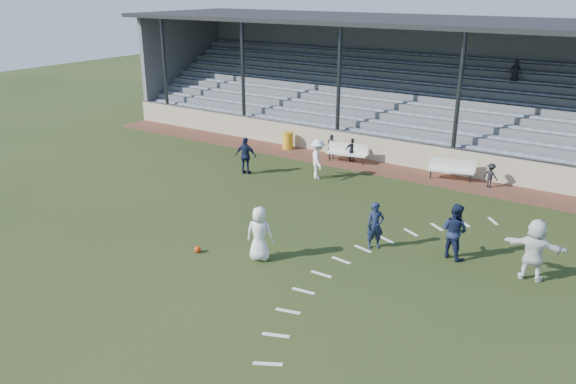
# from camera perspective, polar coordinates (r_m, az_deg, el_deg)

# --- Properties ---
(ground) EXTENTS (90.00, 90.00, 0.00)m
(ground) POSITION_cam_1_polar(r_m,az_deg,el_deg) (18.56, -4.27, -6.02)
(ground) COLOR #273415
(ground) RESTS_ON ground
(cinder_track) EXTENTS (34.00, 2.00, 0.02)m
(cinder_track) POSITION_cam_1_polar(r_m,az_deg,el_deg) (27.01, 9.38, 2.37)
(cinder_track) COLOR #582F23
(cinder_track) RESTS_ON ground
(retaining_wall) EXTENTS (34.00, 0.18, 1.20)m
(retaining_wall) POSITION_cam_1_polar(r_m,az_deg,el_deg) (27.76, 10.35, 4.08)
(retaining_wall) COLOR #B7A88D
(retaining_wall) RESTS_ON ground
(bench_left) EXTENTS (2.04, 0.76, 0.95)m
(bench_left) POSITION_cam_1_polar(r_m,az_deg,el_deg) (27.60, 6.06, 4.17)
(bench_left) COLOR silver
(bench_left) RESTS_ON cinder_track
(bench_right) EXTENTS (2.04, 0.94, 0.95)m
(bench_right) POSITION_cam_1_polar(r_m,az_deg,el_deg) (25.96, 16.30, 2.40)
(bench_right) COLOR silver
(bench_right) RESTS_ON cinder_track
(trash_bin) EXTENTS (0.56, 0.56, 0.89)m
(trash_bin) POSITION_cam_1_polar(r_m,az_deg,el_deg) (29.78, -0.02, 5.25)
(trash_bin) COLOR gold
(trash_bin) RESTS_ON cinder_track
(football) EXTENTS (0.22, 0.22, 0.22)m
(football) POSITION_cam_1_polar(r_m,az_deg,el_deg) (18.62, -9.17, -5.77)
(football) COLOR red
(football) RESTS_ON ground
(player_white_lead) EXTENTS (1.00, 0.81, 1.77)m
(player_white_lead) POSITION_cam_1_polar(r_m,az_deg,el_deg) (17.65, -2.90, -4.25)
(player_white_lead) COLOR white
(player_white_lead) RESTS_ON ground
(player_navy_lead) EXTENTS (0.69, 0.67, 1.59)m
(player_navy_lead) POSITION_cam_1_polar(r_m,az_deg,el_deg) (18.64, 8.86, -3.40)
(player_navy_lead) COLOR #151F3C
(player_navy_lead) RESTS_ON ground
(player_navy_mid) EXTENTS (1.05, 0.92, 1.82)m
(player_navy_mid) POSITION_cam_1_polar(r_m,az_deg,el_deg) (18.52, 16.55, -3.81)
(player_navy_mid) COLOR #151F3C
(player_navy_mid) RESTS_ON ground
(player_white_wing) EXTENTS (1.25, 1.32, 1.80)m
(player_white_wing) POSITION_cam_1_polar(r_m,az_deg,el_deg) (25.10, 3.04, 3.35)
(player_white_wing) COLOR white
(player_white_wing) RESTS_ON ground
(player_navy_wing) EXTENTS (1.08, 0.65, 1.71)m
(player_navy_wing) POSITION_cam_1_polar(r_m,az_deg,el_deg) (25.79, -4.31, 3.69)
(player_navy_wing) COLOR #151F3C
(player_navy_wing) RESTS_ON ground
(player_white_back) EXTENTS (1.81, 0.72, 1.91)m
(player_white_back) POSITION_cam_1_polar(r_m,az_deg,el_deg) (17.96, 23.74, -5.38)
(player_white_back) COLOR white
(player_white_back) RESTS_ON ground
(sub_left_near) EXTENTS (0.48, 0.35, 1.23)m
(sub_left_near) POSITION_cam_1_polar(r_m,az_deg,el_deg) (28.14, 4.43, 4.64)
(sub_left_near) COLOR black
(sub_left_near) RESTS_ON cinder_track
(sub_left_far) EXTENTS (0.75, 0.53, 1.18)m
(sub_left_far) POSITION_cam_1_polar(r_m,az_deg,el_deg) (27.67, 6.56, 4.24)
(sub_left_far) COLOR black
(sub_left_far) RESTS_ON cinder_track
(sub_right) EXTENTS (0.77, 0.58, 1.06)m
(sub_right) POSITION_cam_1_polar(r_m,az_deg,el_deg) (25.54, 19.89, 1.61)
(sub_right) COLOR black
(sub_right) RESTS_ON cinder_track
(grandstand) EXTENTS (34.60, 9.00, 6.61)m
(grandstand) POSITION_cam_1_polar(r_m,az_deg,el_deg) (31.68, 13.99, 8.80)
(grandstand) COLOR slate
(grandstand) RESTS_ON ground
(penalty_arc) EXTENTS (3.89, 14.63, 0.01)m
(penalty_arc) POSITION_cam_1_polar(r_m,az_deg,el_deg) (16.64, 7.24, -9.44)
(penalty_arc) COLOR white
(penalty_arc) RESTS_ON ground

